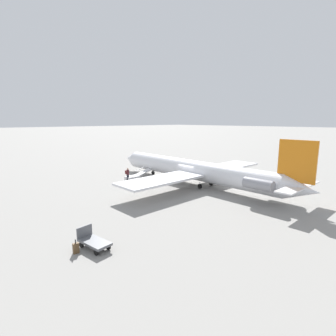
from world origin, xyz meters
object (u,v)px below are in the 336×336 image
Objects in this scene: airplane_main at (197,170)px; boarding_stairs at (135,177)px; luggage_cart at (93,241)px; suitcase at (76,248)px; passenger at (128,173)px.

boarding_stairs is at bearing 25.38° from airplane_main.
airplane_main reaches higher than luggage_cart.
passenger is at bearing -43.76° from suitcase.
boarding_stairs is at bearing -51.35° from luggage_cart.
passenger is 19.12m from suitcase.
airplane_main is 19.24m from suitcase.
airplane_main reaches higher than suitcase.
boarding_stairs reaches higher than suitcase.
airplane_main is at bearing -71.37° from suitcase.
boarding_stairs is at bearing -45.97° from suitcase.
airplane_main is 8.82m from boarding_stairs.
airplane_main is 9.18m from passenger.
boarding_stairs is (7.87, 3.70, -1.49)m from airplane_main.
luggage_cart is 1.10m from suitcase.
suitcase is at bearing 75.40° from luggage_cart.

